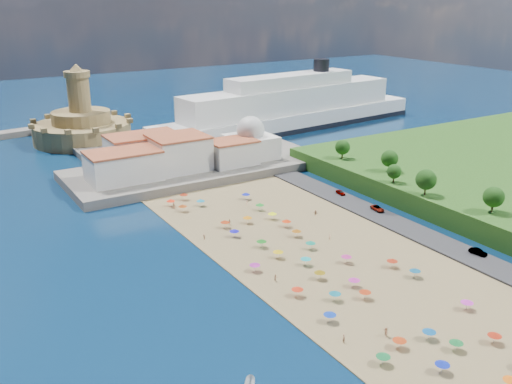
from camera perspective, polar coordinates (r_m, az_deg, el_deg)
ground at (r=136.34m, az=4.10°, el=-6.41°), size 700.00×700.00×0.00m
terrace at (r=199.53m, az=-5.77°, el=2.38°), size 90.00×36.00×3.00m
jetty at (r=223.60m, az=-14.83°, el=3.59°), size 18.00×70.00×2.40m
waterfront_buildings at (r=193.30m, az=-9.39°, el=3.63°), size 57.00×29.00×11.00m
domed_building at (r=205.01m, az=-0.55°, el=5.10°), size 16.00×16.00×15.00m
fortress at (r=250.49m, az=-17.01°, el=6.31°), size 40.00×40.00×32.40m
cruise_ship at (r=263.99m, az=3.46°, el=8.25°), size 140.88×33.85×30.48m
beach_parasols at (r=126.64m, az=7.15°, el=-7.54°), size 30.76×117.51×2.20m
beachgoers at (r=134.31m, az=3.99°, el=-6.29°), size 34.99×103.32×1.89m
parked_cars at (r=161.26m, az=13.51°, el=-2.24°), size 2.97×54.54×1.40m
hillside_trees at (r=159.50m, az=20.25°, el=0.17°), size 13.08×111.45×7.40m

